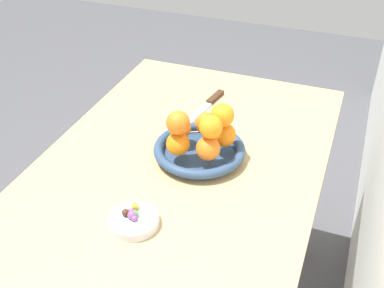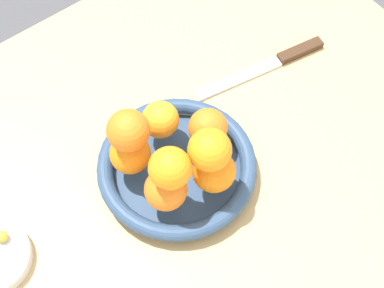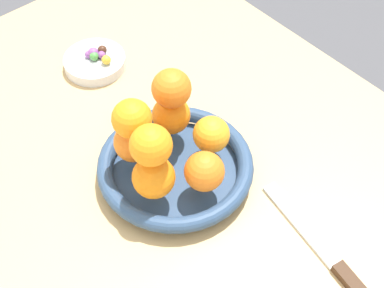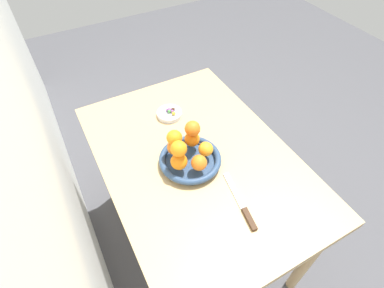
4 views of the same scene
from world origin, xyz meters
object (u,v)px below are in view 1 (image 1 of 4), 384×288
Objects in this scene: candy_dish at (134,221)px; knife at (206,105)px; orange_2 at (180,129)px; orange_4 at (208,149)px; orange_7 at (177,123)px; candy_ball_4 at (131,211)px; candy_ball_5 at (132,215)px; candy_ball_3 at (135,206)px; candy_ball_0 at (135,214)px; candy_ball_6 at (131,216)px; orange_3 at (179,144)px; dining_table at (184,182)px; fruit_bowl at (199,150)px; orange_1 at (206,123)px; orange_6 at (211,127)px; candy_ball_1 at (126,213)px; orange_5 at (222,115)px; candy_ball_2 at (134,218)px; orange_0 at (224,135)px.

candy_dish is 0.46× the size of knife.
orange_4 is at bearing 57.61° from orange_2.
orange_7 is at bearing 5.12° from knife.
candy_ball_5 reaches higher than candy_ball_4.
candy_ball_3 reaches higher than candy_ball_4.
candy_ball_0 is at bearing -1.36° from orange_7.
candy_ball_6 is 0.58m from knife.
dining_table is at bearing -174.43° from orange_3.
fruit_bowl is at bearing 147.73° from orange_3.
candy_ball_0 reaches higher than candy_dish.
candy_ball_0 is (0.28, -0.01, 0.12)m from dining_table.
orange_1 is 0.08m from orange_2.
candy_ball_5 is at bearing 1.65° from orange_2.
orange_3 is 0.33m from knife.
orange_3 is at bearing 173.54° from candy_ball_3.
knife is (-0.31, -0.12, -0.13)m from orange_6.
candy_ball_6 is at bearing 1.59° from knife.
orange_1 reaches higher than candy_ball_1.
orange_5 reaches higher than orange_6.
candy_ball_1 is at bearing -6.29° from orange_7.
candy_ball_4 is at bearing -9.24° from orange_1.
orange_6 reaches higher than candy_ball_2.
candy_ball_1 is (0.32, -0.01, -0.04)m from orange_2.
orange_4 is 0.27m from candy_ball_0.
candy_ball_5 is at bearing -31.86° from candy_dish.
candy_ball_0 is (0.30, -0.05, 0.01)m from fruit_bowl.
orange_5 is at bearing 125.40° from orange_7.
candy_dish is at bearing 127.56° from candy_ball_6.
orange_4 is at bearing -24.44° from orange_6.
orange_1 is 4.13× the size of candy_ball_4.
knife is at bearing -164.84° from fruit_bowl.
orange_0 is at bearing 129.93° from orange_3.
orange_7 reaches higher than orange_2.
fruit_bowl is 17.51× the size of candy_ball_2.
fruit_bowl and candy_ball_3 have the same top height.
candy_ball_5 is (0.29, -0.01, 0.12)m from dining_table.
orange_0 is 0.35m from candy_ball_4.
candy_ball_0 reaches higher than candy_ball_2.
orange_5 is (-0.32, 0.11, 0.13)m from candy_dish.
candy_ball_2 reaches higher than knife.
candy_ball_2 and candy_ball_6 have the same top height.
candy_ball_6 is (0.34, -0.12, -0.04)m from orange_0.
orange_3 is 3.50× the size of candy_ball_3.
orange_3 is 0.10m from orange_6.
candy_dish is 0.04m from candy_ball_3.
dining_table is at bearing 176.74° from candy_ball_6.
orange_0 is at bearing 161.10° from candy_dish.
orange_3 is at bearing 176.82° from candy_ball_0.
candy_ball_0 is 0.02m from candy_ball_1.
orange_6 is 4.06× the size of candy_ball_4.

